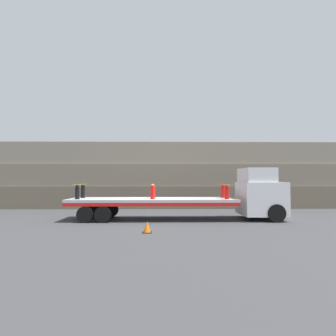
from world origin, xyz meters
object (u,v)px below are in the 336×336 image
at_px(fire_hydrant_red_near_1, 152,192).
at_px(traffic_cone, 147,227).
at_px(fire_hydrant_red_far_1, 153,191).
at_px(fire_hydrant_black_near_0, 77,192).
at_px(fire_hydrant_red_far_2, 223,191).
at_px(fire_hydrant_black_far_0, 83,191).
at_px(fire_hydrant_red_near_2, 227,192).
at_px(flatbed_trailer, 142,202).
at_px(truck_cab, 261,194).

distance_m(fire_hydrant_red_near_1, traffic_cone, 3.64).
bearing_deg(fire_hydrant_red_far_1, fire_hydrant_black_near_0, -166.24).
relative_size(fire_hydrant_black_near_0, fire_hydrant_red_far_2, 1.00).
bearing_deg(fire_hydrant_black_far_0, fire_hydrant_red_near_2, -6.98).
bearing_deg(fire_hydrant_red_near_2, fire_hydrant_black_near_0, 180.00).
relative_size(flatbed_trailer, fire_hydrant_black_near_0, 11.87).
distance_m(flatbed_trailer, fire_hydrant_red_far_2, 5.10).
relative_size(truck_cab, fire_hydrant_black_far_0, 3.70).
xyz_separation_m(truck_cab, fire_hydrant_black_near_0, (-11.04, -0.54, 0.12)).
relative_size(fire_hydrant_red_far_1, traffic_cone, 1.64).
distance_m(truck_cab, fire_hydrant_red_far_1, 6.67).
height_order(fire_hydrant_red_near_1, traffic_cone, fire_hydrant_red_near_1).
xyz_separation_m(fire_hydrant_red_far_1, fire_hydrant_red_near_2, (4.40, -1.08, 0.00)).
bearing_deg(flatbed_trailer, fire_hydrant_red_near_1, -40.54).
height_order(flatbed_trailer, fire_hydrant_red_near_1, fire_hydrant_red_near_1).
distance_m(fire_hydrant_red_near_1, fire_hydrant_red_far_1, 1.08).
relative_size(flatbed_trailer, fire_hydrant_red_far_1, 11.87).
distance_m(fire_hydrant_red_near_2, fire_hydrant_red_far_2, 1.08).
relative_size(truck_cab, fire_hydrant_red_near_1, 3.70).
bearing_deg(fire_hydrant_black_near_0, truck_cab, 2.79).
distance_m(fire_hydrant_black_near_0, traffic_cone, 5.63).
relative_size(fire_hydrant_red_far_1, fire_hydrant_red_near_2, 1.00).
height_order(truck_cab, fire_hydrant_red_near_1, truck_cab).
bearing_deg(fire_hydrant_red_near_2, truck_cab, 13.45).
xyz_separation_m(flatbed_trailer, fire_hydrant_red_near_2, (5.03, -0.54, 0.64)).
xyz_separation_m(flatbed_trailer, traffic_cone, (0.53, -3.88, -0.79)).
relative_size(truck_cab, fire_hydrant_black_near_0, 3.70).
xyz_separation_m(truck_cab, fire_hydrant_red_far_2, (-2.25, 0.54, 0.12)).
bearing_deg(fire_hydrant_red_near_1, truck_cab, 4.63).
relative_size(fire_hydrant_black_far_0, traffic_cone, 1.64).
distance_m(truck_cab, fire_hydrant_red_far_2, 2.32).
bearing_deg(fire_hydrant_red_far_2, fire_hydrant_red_near_1, -166.24).
height_order(fire_hydrant_red_near_1, fire_hydrant_red_far_2, same).
distance_m(fire_hydrant_red_far_1, fire_hydrant_red_far_2, 4.40).
bearing_deg(fire_hydrant_black_near_0, traffic_cone, -37.89).
distance_m(truck_cab, fire_hydrant_black_near_0, 11.06).
height_order(fire_hydrant_black_near_0, traffic_cone, fire_hydrant_black_near_0).
relative_size(fire_hydrant_red_far_1, fire_hydrant_red_far_2, 1.00).
bearing_deg(truck_cab, fire_hydrant_red_far_2, 166.55).
height_order(fire_hydrant_black_near_0, fire_hydrant_red_far_1, same).
distance_m(truck_cab, fire_hydrant_red_near_1, 6.67).
bearing_deg(traffic_cone, flatbed_trailer, 97.81).
height_order(truck_cab, fire_hydrant_red_far_2, truck_cab).
height_order(truck_cab, fire_hydrant_black_near_0, truck_cab).
bearing_deg(fire_hydrant_red_near_1, traffic_cone, -91.66).
xyz_separation_m(fire_hydrant_black_near_0, fire_hydrant_black_far_0, (0.00, 1.08, 0.00)).
relative_size(flatbed_trailer, fire_hydrant_red_near_2, 11.87).
distance_m(truck_cab, flatbed_trailer, 7.30).
xyz_separation_m(fire_hydrant_red_near_1, fire_hydrant_red_near_2, (4.40, 0.00, 0.00)).
distance_m(flatbed_trailer, fire_hydrant_red_far_1, 1.05).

